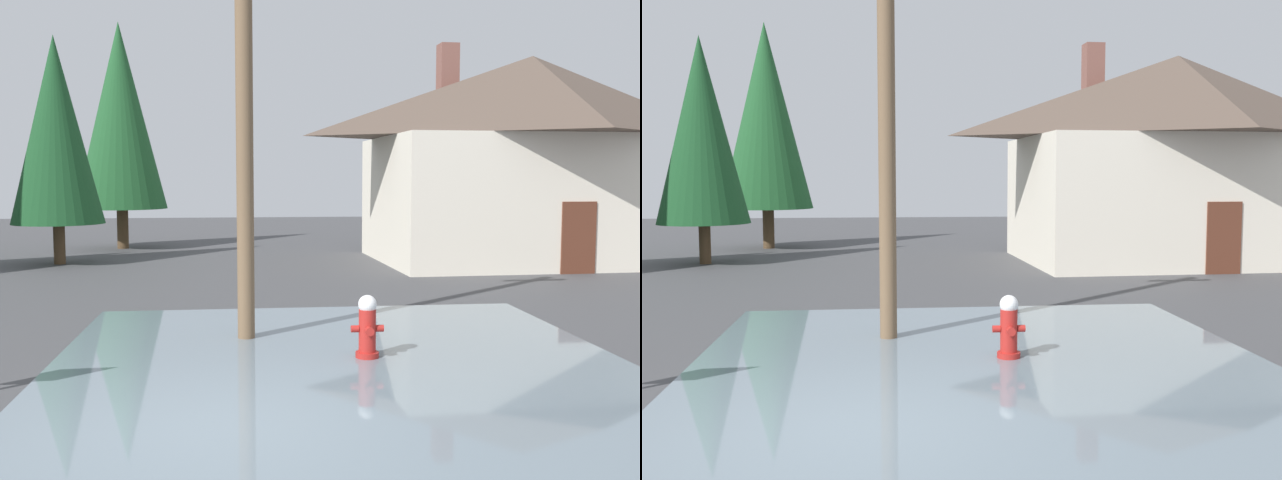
# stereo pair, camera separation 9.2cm
# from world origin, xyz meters

# --- Properties ---
(ground_plane) EXTENTS (80.00, 80.00, 0.10)m
(ground_plane) POSITION_xyz_m (0.00, 0.00, -0.05)
(ground_plane) COLOR #424244
(flood_puddle) EXTENTS (8.26, 9.13, 0.03)m
(flood_puddle) POSITION_xyz_m (1.66, 2.30, 0.02)
(flood_puddle) COLOR slate
(flood_puddle) RESTS_ON ground
(fire_hydrant) EXTENTS (0.48, 0.41, 0.96)m
(fire_hydrant) POSITION_xyz_m (2.08, 2.75, 0.47)
(fire_hydrant) COLOR #AD231E
(fire_hydrant) RESTS_ON ground
(utility_pole) EXTENTS (1.60, 0.28, 8.64)m
(utility_pole) POSITION_xyz_m (0.33, 4.24, 4.49)
(utility_pole) COLOR brown
(utility_pole) RESTS_ON ground
(house) EXTENTS (10.53, 7.20, 6.95)m
(house) POSITION_xyz_m (9.40, 14.49, 3.35)
(house) COLOR silver
(house) RESTS_ON ground
(pine_tree_short_left) EXTENTS (2.77, 2.77, 6.93)m
(pine_tree_short_left) POSITION_xyz_m (-5.28, 15.21, 4.08)
(pine_tree_short_left) COLOR #4C3823
(pine_tree_short_left) RESTS_ON ground
(pine_tree_far_center) EXTENTS (3.33, 3.33, 8.33)m
(pine_tree_far_center) POSITION_xyz_m (-4.12, 19.92, 4.90)
(pine_tree_far_center) COLOR #4C3823
(pine_tree_far_center) RESTS_ON ground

